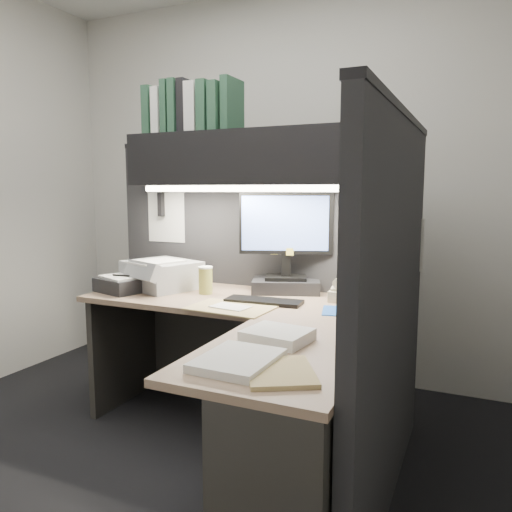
% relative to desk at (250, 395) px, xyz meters
% --- Properties ---
extents(floor, '(3.50, 3.50, 0.00)m').
position_rel_desk_xyz_m(floor, '(-0.43, 0.00, -0.44)').
color(floor, black).
rests_on(floor, ground).
extents(wall_back, '(3.50, 0.04, 2.70)m').
position_rel_desk_xyz_m(wall_back, '(-0.43, 1.50, 0.91)').
color(wall_back, silver).
rests_on(wall_back, floor).
extents(partition_back, '(1.90, 0.06, 1.60)m').
position_rel_desk_xyz_m(partition_back, '(-0.40, 0.93, 0.36)').
color(partition_back, black).
rests_on(partition_back, floor).
extents(partition_right, '(0.06, 1.50, 1.60)m').
position_rel_desk_xyz_m(partition_right, '(0.55, 0.18, 0.36)').
color(partition_right, black).
rests_on(partition_right, floor).
extents(desk, '(1.70, 1.53, 0.73)m').
position_rel_desk_xyz_m(desk, '(0.00, 0.00, 0.00)').
color(desk, '#92745D').
rests_on(desk, floor).
extents(overhead_shelf, '(1.55, 0.34, 0.30)m').
position_rel_desk_xyz_m(overhead_shelf, '(-0.30, 0.75, 1.06)').
color(overhead_shelf, black).
rests_on(overhead_shelf, partition_back).
extents(task_light_tube, '(1.32, 0.04, 0.04)m').
position_rel_desk_xyz_m(task_light_tube, '(-0.30, 0.61, 0.89)').
color(task_light_tube, white).
rests_on(task_light_tube, overhead_shelf).
extents(monitor, '(0.52, 0.36, 0.58)m').
position_rel_desk_xyz_m(monitor, '(-0.15, 0.82, 0.52)').
color(monitor, black).
rests_on(monitor, desk).
extents(keyboard, '(0.42, 0.16, 0.02)m').
position_rel_desk_xyz_m(keyboard, '(-0.15, 0.51, 0.30)').
color(keyboard, black).
rests_on(keyboard, desk).
extents(mousepad, '(0.27, 0.25, 0.00)m').
position_rel_desk_xyz_m(mousepad, '(0.29, 0.50, 0.29)').
color(mousepad, '#1C4A9C').
rests_on(mousepad, desk).
extents(mouse, '(0.08, 0.10, 0.03)m').
position_rel_desk_xyz_m(mouse, '(0.31, 0.50, 0.31)').
color(mouse, black).
rests_on(mouse, mousepad).
extents(telephone, '(0.24, 0.25, 0.10)m').
position_rel_desk_xyz_m(telephone, '(0.27, 0.77, 0.34)').
color(telephone, '#BBB190').
rests_on(telephone, desk).
extents(coffee_cup, '(0.10, 0.10, 0.15)m').
position_rel_desk_xyz_m(coffee_cup, '(-0.55, 0.59, 0.36)').
color(coffee_cup, '#BBAD4B').
rests_on(coffee_cup, desk).
extents(printer, '(0.51, 0.47, 0.16)m').
position_rel_desk_xyz_m(printer, '(-0.88, 0.63, 0.37)').
color(printer, '#95979A').
rests_on(printer, desk).
extents(notebook_stack, '(0.32, 0.29, 0.08)m').
position_rel_desk_xyz_m(notebook_stack, '(-1.03, 0.44, 0.33)').
color(notebook_stack, black).
rests_on(notebook_stack, desk).
extents(open_folder, '(0.43, 0.29, 0.01)m').
position_rel_desk_xyz_m(open_folder, '(-0.26, 0.32, 0.29)').
color(open_folder, tan).
rests_on(open_folder, desk).
extents(paper_stack_a, '(0.27, 0.24, 0.05)m').
position_rel_desk_xyz_m(paper_stack_a, '(0.16, -0.09, 0.31)').
color(paper_stack_a, white).
rests_on(paper_stack_a, desk).
extents(paper_stack_b, '(0.25, 0.31, 0.03)m').
position_rel_desk_xyz_m(paper_stack_b, '(0.14, -0.39, 0.30)').
color(paper_stack_b, white).
rests_on(paper_stack_b, desk).
extents(manila_stack, '(0.32, 0.34, 0.02)m').
position_rel_desk_xyz_m(manila_stack, '(0.30, -0.41, 0.29)').
color(manila_stack, tan).
rests_on(manila_stack, desk).
extents(binder_row, '(0.56, 0.25, 0.31)m').
position_rel_desk_xyz_m(binder_row, '(-0.72, 0.75, 1.35)').
color(binder_row, '#274E37').
rests_on(binder_row, overhead_shelf).
extents(pinned_papers, '(1.76, 1.31, 0.51)m').
position_rel_desk_xyz_m(pinned_papers, '(-0.00, 0.56, 0.61)').
color(pinned_papers, white).
rests_on(pinned_papers, partition_back).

